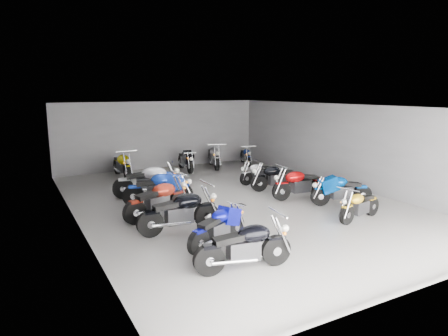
# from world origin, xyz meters

# --- Properties ---
(ground) EXTENTS (14.00, 14.00, 0.00)m
(ground) POSITION_xyz_m (0.00, 0.00, 0.00)
(ground) COLOR gray
(ground) RESTS_ON ground
(wall_back) EXTENTS (10.00, 0.10, 3.20)m
(wall_back) POSITION_xyz_m (0.00, 7.00, 1.60)
(wall_back) COLOR slate
(wall_back) RESTS_ON ground
(wall_left) EXTENTS (0.10, 14.00, 3.20)m
(wall_left) POSITION_xyz_m (-5.00, 0.00, 1.60)
(wall_left) COLOR slate
(wall_left) RESTS_ON ground
(wall_right) EXTENTS (0.10, 14.00, 3.20)m
(wall_right) POSITION_xyz_m (5.00, 0.00, 1.60)
(wall_right) COLOR slate
(wall_right) RESTS_ON ground
(ceiling) EXTENTS (10.00, 14.00, 0.04)m
(ceiling) POSITION_xyz_m (0.00, 0.00, 3.22)
(ceiling) COLOR black
(ceiling) RESTS_ON wall_back
(drain_grate) EXTENTS (0.32, 0.32, 0.01)m
(drain_grate) POSITION_xyz_m (0.00, -0.50, 0.01)
(drain_grate) COLOR black
(drain_grate) RESTS_ON ground
(motorcycle_left_a) EXTENTS (2.16, 0.54, 0.95)m
(motorcycle_left_a) POSITION_xyz_m (-2.38, -4.70, 0.52)
(motorcycle_left_a) COLOR black
(motorcycle_left_a) RESTS_ON ground
(motorcycle_left_b) EXTENTS (1.89, 0.89, 0.88)m
(motorcycle_left_b) POSITION_xyz_m (-2.26, -3.28, 0.48)
(motorcycle_left_b) COLOR black
(motorcycle_left_b) RESTS_ON ground
(motorcycle_left_c) EXTENTS (2.29, 0.45, 1.01)m
(motorcycle_left_c) POSITION_xyz_m (-2.69, -1.91, 0.55)
(motorcycle_left_c) COLOR black
(motorcycle_left_c) RESTS_ON ground
(motorcycle_left_d) EXTENTS (2.21, 0.79, 1.00)m
(motorcycle_left_d) POSITION_xyz_m (-2.80, -0.50, 0.54)
(motorcycle_left_d) COLOR black
(motorcycle_left_d) RESTS_ON ground
(motorcycle_left_e) EXTENTS (2.20, 0.95, 1.01)m
(motorcycle_left_e) POSITION_xyz_m (-2.34, 0.73, 0.55)
(motorcycle_left_e) COLOR black
(motorcycle_left_e) RESTS_ON ground
(motorcycle_left_f) EXTENTS (2.36, 0.73, 1.05)m
(motorcycle_left_f) POSITION_xyz_m (-2.32, 1.93, 0.57)
(motorcycle_left_f) COLOR black
(motorcycle_left_f) RESTS_ON ground
(motorcycle_right_b) EXTENTS (1.86, 0.52, 0.83)m
(motorcycle_right_b) POSITION_xyz_m (2.25, -3.48, 0.45)
(motorcycle_right_b) COLOR black
(motorcycle_right_b) RESTS_ON ground
(motorcycle_right_c) EXTENTS (2.00, 0.86, 0.92)m
(motorcycle_right_c) POSITION_xyz_m (2.91, -2.06, 0.50)
(motorcycle_right_c) COLOR black
(motorcycle_right_c) RESTS_ON ground
(motorcycle_right_d) EXTENTS (2.20, 0.50, 0.97)m
(motorcycle_right_d) POSITION_xyz_m (2.25, -0.78, 0.53)
(motorcycle_right_d) COLOR black
(motorcycle_right_d) RESTS_ON ground
(motorcycle_right_e) EXTENTS (2.08, 0.65, 0.93)m
(motorcycle_right_e) POSITION_xyz_m (2.23, 0.54, 0.51)
(motorcycle_right_e) COLOR black
(motorcycle_right_e) RESTS_ON ground
(motorcycle_right_f) EXTENTS (1.85, 0.42, 0.81)m
(motorcycle_right_f) POSITION_xyz_m (2.26, 1.86, 0.44)
(motorcycle_right_f) COLOR black
(motorcycle_right_f) RESTS_ON ground
(motorcycle_back_b) EXTENTS (0.45, 2.30, 1.01)m
(motorcycle_back_b) POSITION_xyz_m (-2.29, 5.63, 0.55)
(motorcycle_back_b) COLOR black
(motorcycle_back_b) RESTS_ON ground
(motorcycle_back_d) EXTENTS (0.49, 2.13, 0.94)m
(motorcycle_back_d) POSITION_xyz_m (0.70, 5.64, 0.51)
(motorcycle_back_d) COLOR black
(motorcycle_back_d) RESTS_ON ground
(motorcycle_back_e) EXTENTS (0.81, 2.23, 1.01)m
(motorcycle_back_e) POSITION_xyz_m (2.23, 5.73, 0.55)
(motorcycle_back_e) COLOR black
(motorcycle_back_e) RESTS_ON ground
(motorcycle_back_f) EXTENTS (0.74, 1.84, 0.84)m
(motorcycle_back_f) POSITION_xyz_m (3.99, 5.65, 0.46)
(motorcycle_back_f) COLOR black
(motorcycle_back_f) RESTS_ON ground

